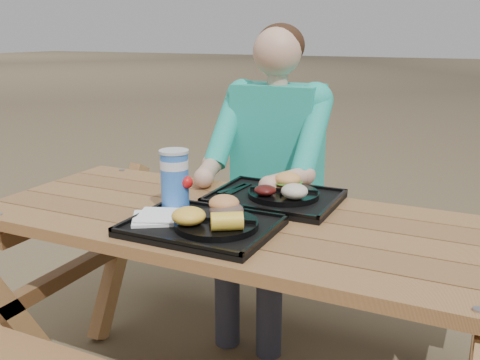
% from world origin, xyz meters
% --- Properties ---
extents(picnic_table, '(1.80, 1.49, 0.75)m').
position_xyz_m(picnic_table, '(0.00, 0.00, 0.38)').
color(picnic_table, '#999999').
rests_on(picnic_table, ground).
extents(tray_near, '(0.45, 0.35, 0.02)m').
position_xyz_m(tray_near, '(-0.06, -0.16, 0.76)').
color(tray_near, black).
rests_on(tray_near, picnic_table).
extents(tray_far, '(0.45, 0.35, 0.02)m').
position_xyz_m(tray_far, '(0.04, 0.21, 0.76)').
color(tray_far, black).
rests_on(tray_far, picnic_table).
extents(plate_near, '(0.26, 0.26, 0.02)m').
position_xyz_m(plate_near, '(-0.00, -0.17, 0.78)').
color(plate_near, black).
rests_on(plate_near, tray_near).
extents(plate_far, '(0.26, 0.26, 0.02)m').
position_xyz_m(plate_far, '(0.07, 0.22, 0.78)').
color(plate_far, black).
rests_on(plate_far, tray_far).
extents(napkin_stack, '(0.21, 0.21, 0.02)m').
position_xyz_m(napkin_stack, '(-0.21, -0.19, 0.78)').
color(napkin_stack, white).
rests_on(napkin_stack, tray_near).
extents(soda_cup, '(0.09, 0.09, 0.19)m').
position_xyz_m(soda_cup, '(-0.22, -0.05, 0.87)').
color(soda_cup, blue).
rests_on(soda_cup, tray_near).
extents(condiment_bbq, '(0.05, 0.05, 0.03)m').
position_xyz_m(condiment_bbq, '(-0.05, -0.04, 0.79)').
color(condiment_bbq, '#330F05').
rests_on(condiment_bbq, tray_near).
extents(condiment_mustard, '(0.05, 0.05, 0.03)m').
position_xyz_m(condiment_mustard, '(0.00, -0.04, 0.78)').
color(condiment_mustard, yellow).
rests_on(condiment_mustard, tray_near).
extents(sandwich, '(0.10, 0.10, 0.11)m').
position_xyz_m(sandwich, '(0.01, -0.12, 0.84)').
color(sandwich, '#D9884C').
rests_on(sandwich, plate_near).
extents(mac_cheese, '(0.10, 0.10, 0.05)m').
position_xyz_m(mac_cheese, '(-0.06, -0.22, 0.82)').
color(mac_cheese, yellow).
rests_on(mac_cheese, plate_near).
extents(corn_cob, '(0.13, 0.13, 0.05)m').
position_xyz_m(corn_cob, '(0.06, -0.22, 0.82)').
color(corn_cob, yellow).
rests_on(corn_cob, plate_near).
extents(cutlery_far, '(0.04, 0.16, 0.01)m').
position_xyz_m(cutlery_far, '(-0.12, 0.23, 0.77)').
color(cutlery_far, black).
rests_on(cutlery_far, tray_far).
extents(burger, '(0.10, 0.10, 0.09)m').
position_xyz_m(burger, '(0.07, 0.27, 0.84)').
color(burger, '#EFA354').
rests_on(burger, plate_far).
extents(baked_beans, '(0.08, 0.08, 0.04)m').
position_xyz_m(baked_beans, '(0.03, 0.15, 0.81)').
color(baked_beans, '#48100E').
rests_on(baked_beans, plate_far).
extents(potato_salad, '(0.09, 0.09, 0.05)m').
position_xyz_m(potato_salad, '(0.13, 0.16, 0.82)').
color(potato_salad, beige).
rests_on(potato_salad, plate_far).
extents(diner, '(0.48, 0.84, 1.28)m').
position_xyz_m(diner, '(-0.14, 0.67, 0.64)').
color(diner, teal).
rests_on(diner, ground).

